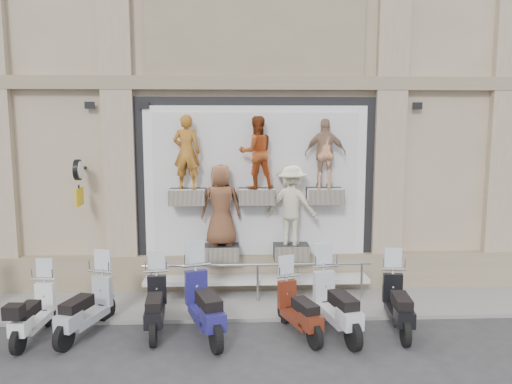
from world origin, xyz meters
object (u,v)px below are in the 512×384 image
scooter_g (337,293)px  scooter_c (85,297)px  scooter_f (299,299)px  scooter_e (204,293)px  clock_sign_bracket (78,177)px  scooter_d (155,295)px  guard_rail (258,284)px  scooter_b (33,303)px  scooter_h (399,294)px

scooter_g → scooter_c: bearing=165.6°
scooter_f → scooter_e: bearing=159.3°
scooter_f → clock_sign_bracket: bearing=136.1°
clock_sign_bracket → scooter_d: 3.34m
clock_sign_bracket → scooter_d: (1.88, -1.82, -2.08)m
scooter_g → guard_rail: bearing=118.5°
guard_rail → scooter_g: bearing=-48.7°
guard_rail → scooter_f: (0.69, -1.63, 0.24)m
scooter_b → scooter_c: bearing=10.1°
scooter_c → scooter_h: 5.90m
scooter_c → scooter_g: size_ratio=0.94×
clock_sign_bracket → scooter_e: clock_sign_bracket is taller
scooter_c → scooter_g: bearing=16.1°
guard_rail → scooter_e: scooter_e is taller
scooter_d → scooter_h: bearing=-6.7°
scooter_f → scooter_g: scooter_g is taller
guard_rail → scooter_c: 3.61m
scooter_e → scooter_f: bearing=-19.5°
scooter_h → scooter_b: bearing=-173.2°
clock_sign_bracket → scooter_b: size_ratio=0.60×
scooter_f → scooter_g: bearing=-17.0°
scooter_d → scooter_g: 3.43m
guard_rail → scooter_e: 1.95m
scooter_b → clock_sign_bracket: bearing=84.7°
scooter_d → scooter_h: scooter_h is taller
scooter_e → scooter_b: bearing=161.7°
scooter_b → scooter_d: (2.19, 0.22, 0.03)m
scooter_e → scooter_h: 3.69m
clock_sign_bracket → scooter_f: (4.59, -2.10, -2.10)m
scooter_d → scooter_e: (0.95, -0.23, 0.12)m
scooter_b → scooter_d: 2.20m
clock_sign_bracket → scooter_f: bearing=-24.5°
scooter_b → scooter_h: size_ratio=0.93×
scooter_c → scooter_d: bearing=22.9°
guard_rail → clock_sign_bracket: clock_sign_bracket is taller
scooter_e → scooter_h: scooter_e is taller
scooter_b → scooter_g: bearing=3.0°
scooter_e → scooter_g: (2.48, -0.01, -0.03)m
scooter_c → scooter_g: scooter_g is taller
scooter_b → scooter_c: 0.93m
scooter_c → scooter_f: bearing=15.4°
scooter_e → scooter_h: size_ratio=1.13×
scooter_g → scooter_h: bearing=-8.8°
scooter_e → scooter_f: scooter_e is taller
guard_rail → scooter_d: scooter_d is taller
guard_rail → scooter_g: 2.16m
clock_sign_bracket → scooter_e: 4.01m
scooter_c → scooter_f: 3.98m
scooter_d → scooter_h: (4.64, -0.16, 0.02)m
scooter_c → scooter_h: bearing=17.3°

